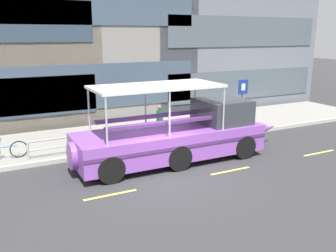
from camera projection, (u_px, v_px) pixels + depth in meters
name	position (u px, v px, depth m)	size (l,w,h in m)	color
ground_plane	(165.00, 174.00, 13.72)	(120.00, 120.00, 0.00)	#333335
sidewalk	(116.00, 136.00, 18.54)	(32.00, 4.80, 0.18)	gray
curb_edge	(134.00, 149.00, 16.39)	(32.00, 0.18, 0.18)	#B2ADA3
lane_centreline	(175.00, 182.00, 13.01)	(25.80, 0.12, 0.01)	#DBD64C
curb_guardrail	(150.00, 132.00, 16.94)	(10.76, 0.09, 0.78)	#9EA0A8
parking_sign	(242.00, 95.00, 19.46)	(0.60, 0.12, 2.59)	#4C4F54
leaned_bicycle	(5.00, 150.00, 14.72)	(1.74, 0.46, 0.96)	black
duck_tour_boat	(182.00, 135.00, 15.19)	(9.73, 2.60, 3.18)	purple
pedestrian_near_bow	(198.00, 112.00, 19.26)	(0.46, 0.22, 1.59)	#1E2338
pedestrian_mid_left	(160.00, 117.00, 18.12)	(0.42, 0.25, 1.52)	black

